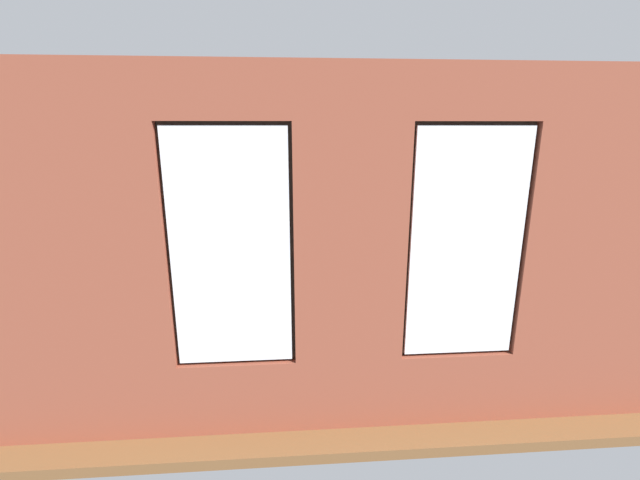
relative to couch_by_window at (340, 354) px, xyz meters
The scene contains 21 objects.
ground_plane 2.24m from the couch_by_window, 89.72° to the right, with size 7.25×6.47×0.10m, color brown.
brick_wall_with_windows 1.36m from the couch_by_window, 89.04° to the left, with size 6.65×0.30×3.10m.
white_wall_right 4.04m from the couch_by_window, 31.39° to the right, with size 0.10×5.47×3.10m, color silver.
couch_by_window is the anchor object (origin of this frame).
couch_left 3.01m from the couch_by_window, 150.37° to the right, with size 1.00×2.09×0.80m.
coffee_table 2.55m from the couch_by_window, 85.19° to the right, with size 1.27×0.86×0.42m.
cup_ceramic 2.49m from the couch_by_window, 76.18° to the right, with size 0.07×0.07×0.08m, color #33567F.
candle_jar 2.56m from the couch_by_window, 85.19° to the right, with size 0.08×0.08×0.10m, color #B7333D.
table_plant_small 2.43m from the couch_by_window, 87.18° to the right, with size 0.16×0.16×0.25m.
remote_silver 2.70m from the couch_by_window, 92.86° to the right, with size 0.05×0.17×0.02m, color #B2B2B7.
remote_gray 2.68m from the couch_by_window, 82.00° to the right, with size 0.05×0.17×0.02m, color #59595B.
media_console 3.58m from the couch_by_window, 33.45° to the right, with size 1.27×0.42×0.59m, color black.
tv_flatscreen 3.64m from the couch_by_window, 33.49° to the right, with size 1.19×0.20×0.81m.
papasan_chair 4.55m from the couch_by_window, 76.98° to the right, with size 1.16×1.16×0.72m.
potted_plant_corner_near_left 5.25m from the couch_by_window, 121.98° to the right, with size 1.05×1.02×1.50m.
potted_plant_foreground_right 5.16m from the couch_by_window, 58.54° to the right, with size 0.69×0.69×0.95m.
potted_plant_between_couches 1.43m from the couch_by_window, behind, with size 0.62×0.62×0.90m.
potted_plant_mid_room_small 3.07m from the couch_by_window, 110.10° to the right, with size 0.36×0.36×0.56m.
potted_plant_beside_window_right 1.39m from the couch_by_window, ahead, with size 0.69×0.69×1.17m.
potted_plant_by_left_couch 3.69m from the couch_by_window, 126.83° to the right, with size 0.27×0.27×0.59m.
potted_plant_near_tv 2.59m from the couch_by_window, 20.04° to the right, with size 0.85×0.88×1.26m.
Camera 1 is at (0.50, 6.18, 2.64)m, focal length 24.00 mm.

